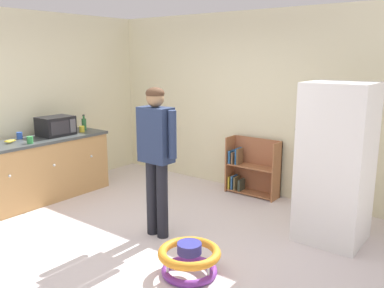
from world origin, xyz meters
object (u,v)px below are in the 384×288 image
Objects in this scene: green_cup at (30,140)px; blue_cup at (19,136)px; banana_bunch at (11,141)px; green_glass_bottle at (84,124)px; kitchen_counter at (42,169)px; microwave at (56,126)px; standing_person at (156,149)px; baby_walker at (189,259)px; refrigerator at (336,163)px; yellow_cup at (82,129)px; bookshelf at (251,169)px.

green_cup is 1.00× the size of blue_cup.
green_glass_bottle is (-0.02, 1.23, 0.07)m from banana_bunch.
microwave is at bearing 92.91° from kitchen_counter.
standing_person is 1.29m from baby_walker.
yellow_cup is at bearing -171.57° from refrigerator.
kitchen_counter reaches higher than baby_walker.
baby_walker is (2.98, -0.36, -0.29)m from kitchen_counter.
standing_person is (2.16, 0.10, 0.58)m from kitchen_counter.
standing_person reaches higher than baby_walker.
green_cup is (0.20, -0.26, 0.50)m from kitchen_counter.
green_cup is 1.00× the size of yellow_cup.
refrigerator is at bearing 13.94° from microwave.
banana_bunch is 1.64× the size of green_cup.
green_glass_bottle is (-3.83, -0.42, 0.11)m from refrigerator.
microwave reaches higher than green_glass_bottle.
kitchen_counter is 0.85m from yellow_cup.
bookshelf is 2.06m from standing_person.
bookshelf is at bearing 106.17° from baby_walker.
baby_walker is at bearing -6.92° from kitchen_counter.
baby_walker is 6.36× the size of blue_cup.
baby_walker is (0.70, -2.41, -0.22)m from bookshelf.
baby_walker is at bearing -116.86° from refrigerator.
blue_cup is at bearing -160.50° from refrigerator.
baby_walker is at bearing -2.06° from green_cup.
kitchen_counter is 12.74× the size of banana_bunch.
refrigerator is (3.79, 1.23, 0.44)m from kitchen_counter.
kitchen_counter is 2.34× the size of bookshelf.
banana_bunch is at bearing -90.90° from microwave.
blue_cup is at bearing -173.25° from standing_person.
green_glass_bottle reaches higher than green_cup.
green_glass_bottle is (-2.32, -1.23, 0.62)m from bookshelf.
blue_cup is at bearing -107.85° from yellow_cup.
refrigerator is 4.15m from banana_bunch.
refrigerator reaches higher than kitchen_counter.
bookshelf is 3.39m from blue_cup.
green_glass_bottle reaches higher than baby_walker.
baby_walker is 2.46× the size of green_glass_bottle.
refrigerator is at bearing 22.63° from green_cup.
microwave is at bearing -166.06° from refrigerator.
blue_cup and yellow_cup have the same top height.
refrigerator is at bearing 34.78° from standing_person.
standing_person is 3.58× the size of microwave.
green_glass_bottle reaches higher than bookshelf.
refrigerator is 4.24m from blue_cup.
microwave is at bearing 68.13° from blue_cup.
standing_person is 6.99× the size of green_glass_bottle.
bookshelf is 1.77× the size of microwave.
banana_bunch is at bearing -156.67° from refrigerator.
yellow_cup is (-2.21, -1.37, 0.57)m from bookshelf.
microwave is 0.60m from green_cup.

